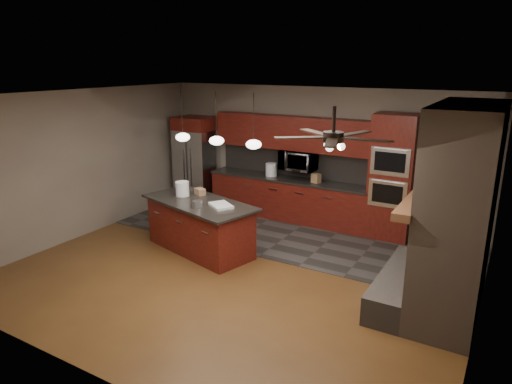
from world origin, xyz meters
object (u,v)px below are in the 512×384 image
Objects in this scene: oven_tower at (393,178)px; refrigerator at (196,161)px; white_bucket at (182,189)px; cardboard_box at (200,192)px; counter_bucket at (271,170)px; paint_can at (197,204)px; paint_tray at (221,205)px; counter_box at (316,178)px; kitchen_island at (200,226)px; microwave at (298,160)px.

refrigerator is (-4.55, -0.07, -0.16)m from oven_tower.
white_bucket is (-3.23, -2.21, -0.14)m from oven_tower.
counter_bucket is (0.41, 2.01, 0.06)m from cardboard_box.
paint_can is 0.40m from paint_tray.
counter_box is (1.05, 2.59, 0.02)m from paint_can.
white_bucket is at bearing -157.79° from paint_tray.
oven_tower reaches higher than cardboard_box.
counter_box is at bearing 0.59° from refrigerator.
paint_can is 0.91× the size of cardboard_box.
white_bucket is 2.76m from counter_box.
counter_bucket is at bearing -163.58° from counter_box.
counter_box reaches higher than kitchen_island.
paint_can is at bearing -32.55° from white_bucket.
kitchen_island is 13.51× the size of paint_can.
paint_can is 0.76m from cardboard_box.
refrigerator reaches higher than kitchen_island.
oven_tower is 12.46× the size of cardboard_box.
cardboard_box is at bearing -107.92° from counter_box.
white_bucket is at bearing -119.04° from microwave.
counter_box is at bearing -2.68° from counter_bucket.
oven_tower reaches higher than microwave.
counter_bucket is at bearing -175.35° from microwave.
oven_tower is at bearing -0.16° from counter_bucket.
kitchen_island is 12.33× the size of cardboard_box.
paint_tray is at bearing -88.29° from counter_box.
paint_can is at bearing -89.65° from counter_bucket.
paint_tray is (-0.28, -2.45, -0.36)m from microwave.
counter_bucket is at bearing 179.84° from oven_tower.
counter_box is (1.71, 2.17, -0.06)m from white_bucket.
paint_tray is 2.47m from counter_box.
white_bucket reaches higher than cardboard_box.
oven_tower is 5.52× the size of paint_tray.
oven_tower is 3.61m from cardboard_box.
oven_tower is 1.53m from counter_box.
microwave is at bearing 2.92° from refrigerator.
microwave is 4.20× the size of paint_can.
white_bucket is at bearing -106.20° from counter_bucket.
refrigerator is 3.03m from counter_box.
oven_tower is at bearing -1.66° from microwave.
cardboard_box reaches higher than paint_can.
white_bucket is 0.95× the size of counter_bucket.
refrigerator is at bearing 143.15° from kitchen_island.
counter_bucket reaches higher than paint_tray.
refrigerator is 2.47m from cardboard_box.
counter_bucket is at bearing 2.38° from refrigerator.
counter_box is (0.74, 2.35, 0.05)m from paint_tray.
cardboard_box is (-0.24, 0.34, 0.52)m from kitchen_island.
white_bucket reaches higher than paint_tray.
counter_box is at bearing 51.67° from white_bucket.
refrigerator is 4.79× the size of paint_tray.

